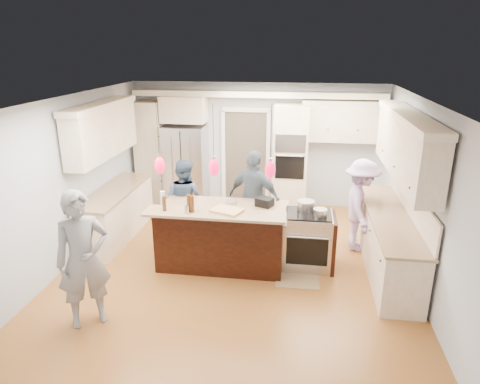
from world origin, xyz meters
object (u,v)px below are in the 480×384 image
Objects in this scene: island_range at (309,240)px; kitchen_island at (223,235)px; person_far_left at (184,200)px; person_bar_end at (83,260)px; refrigerator at (186,166)px.

kitchen_island is at bearing -176.91° from island_range.
kitchen_island is 1.41m from island_range.
kitchen_island reaches higher than island_range.
person_bar_end is at bearing 97.10° from person_far_left.
person_far_left reaches higher than kitchen_island.
person_far_left reaches higher than island_range.
person_bar_end is at bearing -145.51° from island_range.
island_range is 2.39m from person_far_left.
person_bar_end reaches higher than kitchen_island.
island_range is at bearing -42.59° from refrigerator.
kitchen_island is 1.16× the size of person_bar_end.
person_bar_end is (-2.84, -1.95, 0.45)m from island_range.
kitchen_island is (1.30, -2.57, -0.42)m from refrigerator.
person_bar_end reaches higher than island_range.
kitchen_island is 1.19m from person_far_left.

